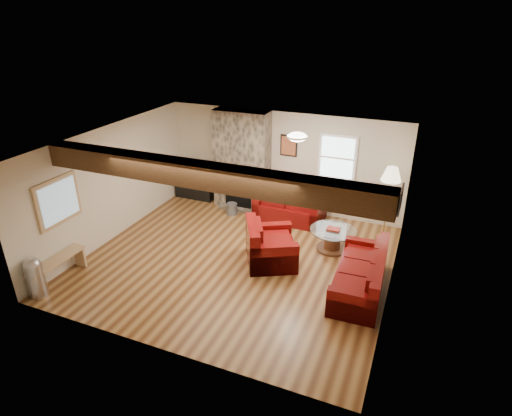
{
  "coord_description": "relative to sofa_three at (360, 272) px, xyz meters",
  "views": [
    {
      "loc": [
        3.22,
        -6.81,
        4.72
      ],
      "look_at": [
        0.25,
        0.4,
        1.06
      ],
      "focal_mm": 30.0,
      "sensor_mm": 36.0,
      "label": 1
    }
  ],
  "objects": [
    {
      "name": "coffee_table",
      "position": [
        -0.78,
        1.24,
        -0.14
      ],
      "size": [
        0.98,
        0.98,
        0.51
      ],
      "color": "#4D2C18",
      "rests_on": "floor"
    },
    {
      "name": "ceiling_dome",
      "position": [
        -1.58,
        0.98,
        2.06
      ],
      "size": [
        0.4,
        0.4,
        0.18
      ],
      "primitive_type": null,
      "color": "#F3E2CE",
      "rests_on": "room"
    },
    {
      "name": "chimney_breast",
      "position": [
        -3.48,
        2.57,
        0.84
      ],
      "size": [
        1.4,
        0.67,
        2.5
      ],
      "color": "#332F27",
      "rests_on": "floor"
    },
    {
      "name": "sofa_three",
      "position": [
        0.0,
        0.0,
        0.0
      ],
      "size": [
        0.9,
        2.0,
        0.76
      ],
      "primitive_type": null,
      "rotation": [
        0.0,
        0.0,
        -1.53
      ],
      "color": "#480A05",
      "rests_on": "floor"
    },
    {
      "name": "coal_bucket",
      "position": [
        -3.53,
        2.02,
        -0.24
      ],
      "size": [
        0.3,
        0.3,
        0.28
      ],
      "primitive_type": null,
      "color": "slate",
      "rests_on": "floor"
    },
    {
      "name": "pine_bench",
      "position": [
        -5.31,
        -1.87,
        -0.15
      ],
      "size": [
        0.29,
        1.23,
        0.46
      ],
      "primitive_type": null,
      "color": "#A58257",
      "rests_on": "floor"
    },
    {
      "name": "pedal_bin",
      "position": [
        -5.3,
        -2.37,
        0.01
      ],
      "size": [
        0.37,
        0.37,
        0.78
      ],
      "primitive_type": null,
      "rotation": [
        0.0,
        0.0,
        -0.22
      ],
      "color": "#A8A8AD",
      "rests_on": "floor"
    },
    {
      "name": "oak_beam",
      "position": [
        -2.48,
        -1.17,
        1.93
      ],
      "size": [
        6.0,
        0.36,
        0.38
      ],
      "primitive_type": "cube",
      "color": "#31200E",
      "rests_on": "room"
    },
    {
      "name": "back_window",
      "position": [
        -1.13,
        2.79,
        1.17
      ],
      "size": [
        0.9,
        0.08,
        1.1
      ],
      "primitive_type": null,
      "color": "white",
      "rests_on": "room"
    },
    {
      "name": "room",
      "position": [
        -2.48,
        0.08,
        0.87
      ],
      "size": [
        8.0,
        8.0,
        8.0
      ],
      "color": "#563016",
      "rests_on": "ground"
    },
    {
      "name": "floor_lamp",
      "position": [
        0.16,
        2.21,
        1.05
      ],
      "size": [
        0.43,
        0.43,
        1.68
      ],
      "color": "#A88446",
      "rests_on": "floor"
    },
    {
      "name": "hatch_window",
      "position": [
        -5.44,
        -1.42,
        1.07
      ],
      "size": [
        0.08,
        1.0,
        0.9
      ],
      "primitive_type": null,
      "color": "#A58257",
      "rests_on": "room"
    },
    {
      "name": "loveseat",
      "position": [
        -2.09,
        2.31,
        0.05
      ],
      "size": [
        1.64,
        0.95,
        0.86
      ],
      "primitive_type": null,
      "rotation": [
        0.0,
        0.0,
        -0.01
      ],
      "color": "#480A05",
      "rests_on": "floor"
    },
    {
      "name": "armchair_red",
      "position": [
        -1.83,
        0.3,
        0.06
      ],
      "size": [
        1.34,
        1.4,
        0.87
      ],
      "primitive_type": null,
      "rotation": [
        0.0,
        0.0,
        2.06
      ],
      "color": "#480A05",
      "rests_on": "floor"
    },
    {
      "name": "television",
      "position": [
        -4.88,
        2.61,
        0.38
      ],
      "size": [
        0.82,
        0.11,
        0.47
      ],
      "primitive_type": "imported",
      "color": "black",
      "rests_on": "tv_cabinet"
    },
    {
      "name": "tv_cabinet",
      "position": [
        -4.88,
        2.61,
        -0.12
      ],
      "size": [
        1.06,
        0.42,
        0.53
      ],
      "primitive_type": "cube",
      "color": "black",
      "rests_on": "floor"
    },
    {
      "name": "artwork_right",
      "position": [
        0.48,
        0.38,
        1.37
      ],
      "size": [
        0.06,
        0.55,
        0.42
      ],
      "primitive_type": null,
      "color": "black",
      "rests_on": "room"
    },
    {
      "name": "artwork_back",
      "position": [
        -2.33,
        2.79,
        1.32
      ],
      "size": [
        0.42,
        0.06,
        0.52
      ],
      "primitive_type": null,
      "color": "black",
      "rests_on": "room"
    }
  ]
}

